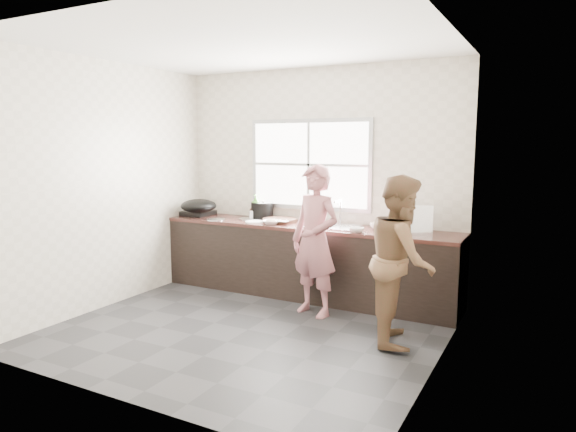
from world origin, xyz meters
The scene contains 30 objects.
floor centered at (0.00, 0.00, -0.01)m, with size 3.60×3.20×0.01m, color #2B2B2D.
ceiling centered at (0.00, 0.00, 2.71)m, with size 3.60×3.20×0.01m, color silver.
wall_back centered at (0.00, 1.60, 1.35)m, with size 3.60×0.01×2.70m, color beige.
wall_left centered at (-1.80, 0.00, 1.35)m, with size 0.01×3.20×2.70m, color beige.
wall_right centered at (1.80, 0.00, 1.35)m, with size 0.01×3.20×2.70m, color silver.
wall_front centered at (0.00, -1.60, 1.35)m, with size 3.60×0.01×2.70m, color beige.
cabinet centered at (0.00, 1.29, 0.41)m, with size 3.60×0.62×0.82m, color black.
countertop centered at (0.00, 1.29, 0.84)m, with size 3.60×0.64×0.04m, color #381C17.
sink centered at (0.35, 1.29, 0.86)m, with size 0.55×0.45×0.02m, color silver.
faucet centered at (0.35, 1.49, 1.01)m, with size 0.02×0.02×0.30m, color silver.
window_frame centered at (-0.10, 1.59, 1.55)m, with size 1.60×0.05×1.10m, color #9EA0A5.
window_glazing centered at (-0.10, 1.57, 1.55)m, with size 1.50×0.01×1.00m, color white.
woman centered at (0.38, 0.74, 0.74)m, with size 0.54×0.36×1.49m, color #B76E74.
person_side centered at (1.39, 0.42, 0.77)m, with size 0.75×0.58×1.54m, color brown.
cutting_board centered at (-0.37, 1.32, 0.88)m, with size 0.42×0.42×0.04m, color black.
cleaver centered at (-0.27, 1.15, 0.90)m, with size 0.21×0.10×0.01m, color silver.
bowl_mince centered at (-0.37, 1.11, 0.89)m, with size 0.20×0.20×0.05m, color silver.
bowl_crabs centered at (0.89, 1.36, 0.89)m, with size 0.19×0.19×0.06m, color white.
bowl_held centered at (0.71, 1.08, 0.89)m, with size 0.20×0.20×0.06m, color silver.
black_pot centered at (-0.72, 1.50, 0.96)m, with size 0.28×0.28×0.20m, color black.
plate_food centered at (-0.62, 1.13, 0.87)m, with size 0.22×0.22×0.02m, color white.
bottle_green centered at (-0.78, 1.44, 1.01)m, with size 0.12×0.12×0.31m, color #3F802A.
bottle_brown_tall centered at (-0.72, 1.52, 0.96)m, with size 0.09×0.10×0.21m, color #462A11.
bottle_brown_short centered at (-0.82, 1.48, 0.95)m, with size 0.15×0.15×0.19m, color #3D1C0F.
glass_jar centered at (-0.81, 1.39, 0.91)m, with size 0.07×0.07×0.10m, color white.
burner centered at (-1.64, 1.35, 0.89)m, with size 0.38×0.38×0.06m, color black.
wok centered at (-1.49, 1.19, 1.01)m, with size 0.46×0.46×0.17m, color black.
dish_rack centered at (1.23, 1.27, 1.02)m, with size 0.42×0.30×0.32m, color silver.
pot_lid_left centered at (-1.15, 1.08, 0.87)m, with size 0.23×0.23×0.01m, color silver.
pot_lid_right centered at (-0.80, 1.33, 0.87)m, with size 0.28×0.28×0.01m, color #AAAEB1.
Camera 1 is at (2.60, -4.07, 1.82)m, focal length 32.00 mm.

